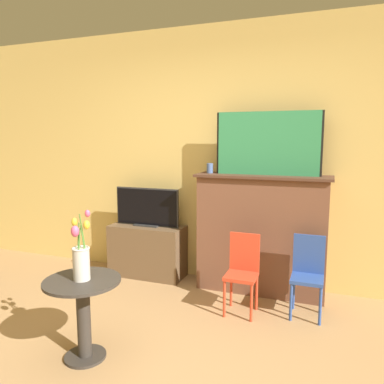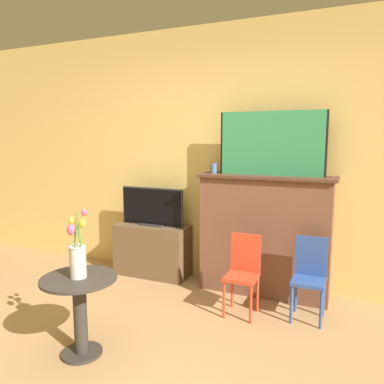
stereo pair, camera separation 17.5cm
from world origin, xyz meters
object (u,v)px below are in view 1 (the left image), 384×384
object	(u,v)px
tv_monitor	(147,208)
chair_blue	(308,271)
painting	(268,143)
vase_tulips	(81,258)
chair_red	(243,268)

from	to	relation	value
tv_monitor	chair_blue	bearing A→B (deg)	-11.84
painting	vase_tulips	distance (m)	2.04
tv_monitor	chair_red	distance (m)	1.35
chair_blue	vase_tulips	world-z (taller)	vase_tulips
chair_blue	tv_monitor	bearing A→B (deg)	168.16
painting	chair_blue	world-z (taller)	painting
tv_monitor	chair_red	xyz separation A→B (m)	(1.20, -0.50, -0.38)
painting	chair_blue	xyz separation A→B (m)	(0.44, -0.38, -1.09)
painting	chair_red	bearing A→B (deg)	-101.47
chair_red	chair_blue	xyz separation A→B (m)	(0.55, 0.14, 0.00)
painting	chair_red	size ratio (longest dim) A/B	1.45
tv_monitor	vase_tulips	size ratio (longest dim) A/B	1.55
vase_tulips	chair_red	bearing A→B (deg)	51.60
painting	chair_red	world-z (taller)	painting
painting	tv_monitor	world-z (taller)	painting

